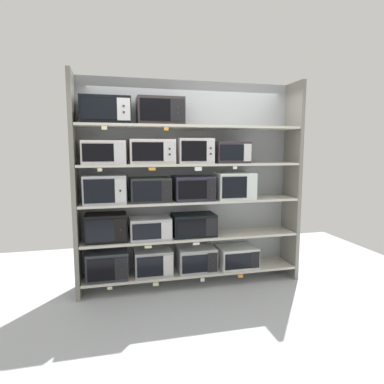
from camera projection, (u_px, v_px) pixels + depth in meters
ground at (215, 322)px, 3.37m from camera, size 6.74×6.00×0.02m
back_panel at (188, 182)px, 4.39m from camera, size 2.94×0.04×2.62m
upright_left at (75, 187)px, 3.84m from camera, size 0.05×0.42×2.62m
upright_right at (292, 182)px, 4.49m from camera, size 0.05×0.42×2.62m
shelf_0 at (192, 271)px, 4.31m from camera, size 2.74×0.42×0.03m
microwave_0 at (107, 264)px, 4.03m from camera, size 0.49×0.40×0.34m
microwave_1 at (153, 261)px, 4.17m from camera, size 0.46×0.37×0.31m
microwave_2 at (196, 258)px, 4.30m from camera, size 0.48×0.44×0.31m
microwave_3 at (237, 257)px, 4.43m from camera, size 0.50×0.39×0.27m
price_tag_0 at (110, 288)px, 3.86m from camera, size 0.06×0.00×0.03m
price_tag_1 at (156, 284)px, 3.99m from camera, size 0.07×0.00×0.04m
price_tag_2 at (203, 280)px, 4.13m from camera, size 0.05×0.00×0.05m
price_tag_3 at (241, 276)px, 4.25m from camera, size 0.07×0.00×0.04m
shelf_1 at (192, 236)px, 4.25m from camera, size 2.74×0.42×0.03m
microwave_4 at (106, 227)px, 3.98m from camera, size 0.49×0.35×0.33m
microwave_5 at (150, 228)px, 4.10m from camera, size 0.50×0.38×0.26m
microwave_6 at (194, 225)px, 4.23m from camera, size 0.54×0.35×0.28m
price_tag_4 at (148, 247)px, 3.91m from camera, size 0.09×0.00×0.03m
price_tag_5 at (196, 244)px, 4.05m from camera, size 0.08×0.00×0.03m
shelf_2 at (192, 201)px, 4.19m from camera, size 2.74×0.42×0.03m
microwave_7 at (105, 189)px, 3.92m from camera, size 0.49×0.42×0.34m
microwave_8 at (150, 190)px, 4.04m from camera, size 0.48×0.36×0.29m
microwave_9 at (193, 188)px, 4.17m from camera, size 0.49×0.41×0.30m
microwave_10 at (233, 186)px, 4.29m from camera, size 0.49×0.42×0.34m
shelf_3 at (192, 164)px, 4.13m from camera, size 2.74×0.42×0.03m
microwave_11 at (104, 152)px, 3.86m from camera, size 0.50×0.41×0.27m
microwave_12 at (152, 152)px, 3.99m from camera, size 0.54×0.37×0.29m
microwave_13 at (194, 151)px, 4.11m from camera, size 0.43×0.38×0.31m
microwave_14 at (230, 152)px, 4.23m from camera, size 0.43×0.39×0.27m
price_tag_6 at (100, 170)px, 3.67m from camera, size 0.05×0.00×0.04m
price_tag_7 at (152, 169)px, 3.81m from camera, size 0.08×0.00×0.03m
price_tag_8 at (198, 169)px, 3.94m from camera, size 0.09×0.00×0.05m
price_tag_9 at (235, 168)px, 4.05m from camera, size 0.05×0.00×0.03m
shelf_4 at (192, 127)px, 4.08m from camera, size 2.74×0.42×0.03m
microwave_15 at (106, 111)px, 3.81m from camera, size 0.56×0.40×0.31m
microwave_16 at (160, 111)px, 3.96m from camera, size 0.55×0.35×0.32m
price_tag_10 at (104, 128)px, 3.63m from camera, size 0.06×0.00×0.04m
price_tag_11 at (166, 129)px, 3.79m from camera, size 0.05×0.00×0.04m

